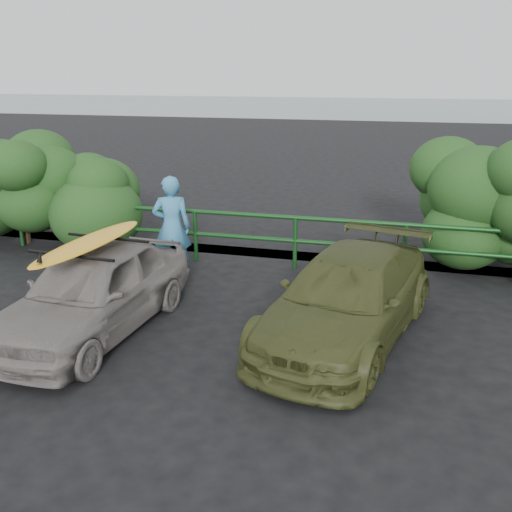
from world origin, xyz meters
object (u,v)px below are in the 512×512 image
Objects in this scene: sedan at (94,290)px; surfboard at (89,242)px; olive_vehicle at (347,298)px; guardrail at (244,239)px; man at (172,227)px.

surfboard is (0.00, 0.00, 0.71)m from sedan.
olive_vehicle is 1.67× the size of surfboard.
guardrail is 7.49× the size of man.
olive_vehicle is 3.66m from surfboard.
man reaches higher than sedan.
surfboard reaches higher than guardrail.
man is (0.18, 2.45, 0.30)m from sedan.
guardrail is 3.75m from surfboard.
olive_vehicle is (3.51, 0.73, -0.04)m from sedan.
olive_vehicle is 2.20× the size of man.
olive_vehicle is at bearing 15.77° from sedan.
surfboard reaches higher than olive_vehicle.
surfboard is (-3.51, -0.73, 0.75)m from olive_vehicle.
man is 2.49m from surfboard.
sedan is 1.99× the size of man.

